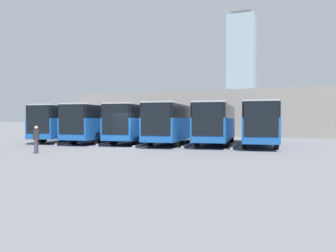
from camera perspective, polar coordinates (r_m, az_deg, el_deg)
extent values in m
plane|color=slate|center=(23.74, -6.92, -3.83)|extent=(600.00, 600.00, 0.00)
cube|color=#19519E|center=(26.82, 15.67, -0.51)|extent=(3.40, 10.84, 1.72)
cube|color=black|center=(26.82, 15.68, 2.45)|extent=(3.35, 10.68, 1.05)
cube|color=black|center=(21.47, 15.90, 1.20)|extent=(2.11, 0.24, 2.27)
cube|color=#19519E|center=(21.50, 15.88, -2.57)|extent=(2.28, 0.28, 0.40)
cube|color=silver|center=(26.84, 15.69, 3.70)|extent=(3.27, 10.41, 0.12)
cylinder|color=black|center=(23.60, 18.34, -2.58)|extent=(0.40, 1.12, 1.09)
cylinder|color=black|center=(23.56, 13.22, -2.56)|extent=(0.40, 1.12, 1.09)
cylinder|color=black|center=(30.19, 17.56, -1.80)|extent=(0.40, 1.12, 1.09)
cylinder|color=black|center=(30.16, 13.56, -1.79)|extent=(0.40, 1.12, 1.09)
cube|color=#9E9E99|center=(25.50, 11.48, -3.34)|extent=(0.83, 6.20, 0.15)
cube|color=#19519E|center=(27.36, 8.42, -0.45)|extent=(3.40, 10.84, 1.72)
cube|color=black|center=(27.36, 8.43, 2.45)|extent=(3.35, 10.68, 1.05)
cube|color=black|center=(22.05, 6.88, 1.22)|extent=(2.11, 0.24, 2.27)
cube|color=#19519E|center=(22.08, 6.88, -2.45)|extent=(2.28, 0.28, 0.40)
cube|color=silver|center=(27.38, 8.43, 3.67)|extent=(3.27, 10.41, 0.12)
cylinder|color=black|center=(24.01, 10.04, -2.48)|extent=(0.40, 1.12, 1.09)
cylinder|color=black|center=(24.27, 5.08, -2.43)|extent=(0.40, 1.12, 1.09)
cylinder|color=black|center=(30.59, 11.06, -1.74)|extent=(0.40, 1.12, 1.09)
cylinder|color=black|center=(30.80, 7.15, -1.71)|extent=(0.40, 1.12, 1.09)
cube|color=#9E9E99|center=(26.29, 3.99, -3.19)|extent=(0.83, 6.20, 0.15)
cube|color=#19519E|center=(27.60, 1.05, -0.43)|extent=(3.40, 10.84, 1.72)
cube|color=black|center=(27.60, 1.05, 2.45)|extent=(3.35, 10.68, 1.05)
cube|color=black|center=(22.44, -2.19, 1.22)|extent=(2.11, 0.24, 2.27)
cube|color=#19519E|center=(22.47, -2.19, -2.39)|extent=(2.28, 0.28, 0.40)
cube|color=silver|center=(27.62, 1.05, 3.66)|extent=(3.27, 10.41, 0.12)
cylinder|color=black|center=(24.18, 1.62, -2.44)|extent=(0.40, 1.12, 1.09)
cylinder|color=black|center=(24.74, -3.14, -2.36)|extent=(0.40, 1.12, 1.09)
cylinder|color=black|center=(30.64, 4.43, -1.72)|extent=(0.40, 1.12, 1.09)
cylinder|color=black|center=(31.09, 0.61, -1.68)|extent=(0.40, 1.12, 1.09)
cube|color=#9E9E99|center=(26.81, -3.58, -3.11)|extent=(0.83, 6.20, 0.15)
cube|color=#19519E|center=(29.44, -4.97, -0.34)|extent=(3.40, 10.84, 1.72)
cube|color=black|center=(29.44, -4.98, 2.35)|extent=(3.35, 10.68, 1.05)
cube|color=black|center=(24.46, -9.21, 1.19)|extent=(2.11, 0.24, 2.27)
cube|color=#19519E|center=(24.50, -9.21, -2.12)|extent=(2.28, 0.28, 0.40)
cube|color=silver|center=(29.46, -4.98, 3.49)|extent=(3.27, 10.41, 0.12)
cylinder|color=black|center=(26.00, -5.25, -2.20)|extent=(0.40, 1.12, 1.09)
cylinder|color=black|center=(26.80, -9.48, -2.12)|extent=(0.40, 1.12, 1.09)
cylinder|color=black|center=(32.28, -1.23, -1.58)|extent=(0.40, 1.12, 1.09)
cylinder|color=black|center=(32.93, -4.75, -1.53)|extent=(0.40, 1.12, 1.09)
cube|color=#9E9E99|center=(28.87, -9.44, -2.83)|extent=(0.83, 6.20, 0.15)
cube|color=#19519E|center=(30.60, -11.30, -0.31)|extent=(3.40, 10.84, 1.72)
cube|color=black|center=(30.60, -11.31, 2.28)|extent=(3.35, 10.68, 1.05)
cube|color=black|center=(25.90, -16.51, 1.15)|extent=(2.11, 0.24, 2.27)
cube|color=#19519E|center=(25.93, -16.50, -1.97)|extent=(2.28, 0.28, 0.40)
cube|color=silver|center=(30.62, -11.31, 3.38)|extent=(3.27, 10.41, 0.12)
cylinder|color=black|center=(27.21, -12.36, -2.08)|extent=(0.40, 1.12, 1.09)
cylinder|color=black|center=(28.23, -16.17, -1.99)|extent=(0.40, 1.12, 1.09)
cylinder|color=black|center=(33.22, -7.15, -1.51)|extent=(0.40, 1.12, 1.09)
cylinder|color=black|center=(34.06, -10.44, -1.46)|extent=(0.40, 1.12, 1.09)
cube|color=#9E9E99|center=(30.29, -15.68, -2.68)|extent=(0.83, 6.20, 0.15)
cube|color=#19519E|center=(32.80, -16.18, -0.24)|extent=(3.40, 10.84, 1.72)
cube|color=black|center=(32.80, -16.19, 2.18)|extent=(3.35, 10.68, 1.05)
cube|color=black|center=(28.34, -21.75, 1.11)|extent=(2.11, 0.24, 2.27)
cube|color=#19519E|center=(28.37, -21.74, -1.75)|extent=(2.28, 0.28, 0.40)
cube|color=silver|center=(32.82, -16.20, 3.20)|extent=(3.27, 10.41, 0.12)
cylinder|color=black|center=(29.46, -17.72, -1.87)|extent=(0.40, 1.12, 1.09)
cylinder|color=black|center=(30.65, -21.05, -1.78)|extent=(0.40, 1.12, 1.09)
cylinder|color=black|center=(35.21, -11.93, -1.38)|extent=(0.40, 1.12, 1.09)
cylinder|color=black|center=(36.21, -14.91, -1.33)|extent=(0.40, 1.12, 1.09)
cylinder|color=#38384C|center=(21.22, -22.03, -3.38)|extent=(0.25, 0.25, 0.80)
cylinder|color=#38384C|center=(21.41, -21.88, -3.34)|extent=(0.25, 0.25, 0.80)
cylinder|color=#262628|center=(21.27, -21.97, -1.42)|extent=(0.49, 0.49, 0.64)
sphere|color=tan|center=(21.26, -21.98, -0.27)|extent=(0.22, 0.22, 0.22)
cube|color=gray|center=(45.77, 6.58, 2.07)|extent=(33.77, 10.74, 5.71)
cube|color=silver|center=(52.57, 8.36, 4.77)|extent=(33.77, 3.00, 0.24)
cylinder|color=slate|center=(52.45, 21.35, 1.73)|extent=(0.20, 0.20, 5.46)
cylinder|color=slate|center=(57.11, -3.11, 1.74)|extent=(0.20, 0.20, 5.46)
cube|color=#93A8B7|center=(238.36, 12.69, 9.47)|extent=(18.54, 18.54, 74.45)
cube|color=#4C4C51|center=(246.98, 12.73, 18.32)|extent=(12.98, 12.98, 2.40)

